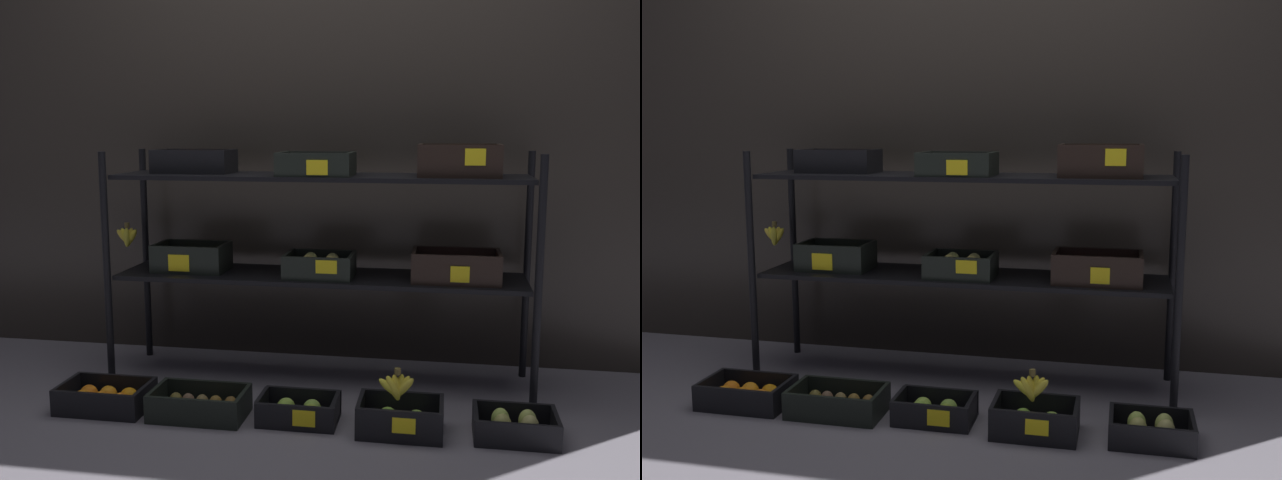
% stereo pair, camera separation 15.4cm
% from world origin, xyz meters
% --- Properties ---
extents(ground_plane, '(10.00, 10.00, 0.00)m').
position_xyz_m(ground_plane, '(0.00, 0.00, 0.00)').
color(ground_plane, slate).
extents(storefront_wall, '(4.25, 0.12, 2.14)m').
position_xyz_m(storefront_wall, '(0.00, 0.41, 1.07)').
color(storefront_wall, '#2D2823').
rests_on(storefront_wall, ground_plane).
extents(display_rack, '(1.97, 0.45, 1.08)m').
position_xyz_m(display_rack, '(0.02, -0.01, 0.72)').
color(display_rack, black).
rests_on(display_rack, ground_plane).
extents(crate_ground_orange, '(0.36, 0.23, 0.11)m').
position_xyz_m(crate_ground_orange, '(-0.81, -0.49, 0.04)').
color(crate_ground_orange, black).
rests_on(crate_ground_orange, ground_plane).
extents(crate_ground_kiwi, '(0.38, 0.22, 0.11)m').
position_xyz_m(crate_ground_kiwi, '(-0.40, -0.50, 0.04)').
color(crate_ground_kiwi, black).
rests_on(crate_ground_kiwi, ground_plane).
extents(crate_ground_apple_green, '(0.31, 0.21, 0.10)m').
position_xyz_m(crate_ground_apple_green, '(-0.00, -0.48, 0.04)').
color(crate_ground_apple_green, black).
rests_on(crate_ground_apple_green, ground_plane).
extents(crate_ground_right_apple_green, '(0.32, 0.22, 0.13)m').
position_xyz_m(crate_ground_right_apple_green, '(0.40, -0.51, 0.05)').
color(crate_ground_right_apple_green, black).
rests_on(crate_ground_right_apple_green, ground_plane).
extents(crate_ground_pear, '(0.31, 0.22, 0.10)m').
position_xyz_m(crate_ground_pear, '(0.83, -0.49, 0.05)').
color(crate_ground_pear, black).
rests_on(crate_ground_pear, ground_plane).
extents(banana_bunch_loose, '(0.15, 0.05, 0.13)m').
position_xyz_m(banana_bunch_loose, '(0.39, -0.52, 0.18)').
color(banana_bunch_loose, brown).
rests_on(banana_bunch_loose, crate_ground_right_apple_green).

